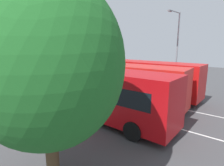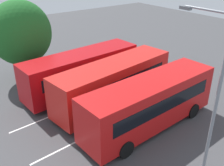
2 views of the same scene
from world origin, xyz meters
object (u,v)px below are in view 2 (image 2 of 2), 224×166
(bus_far_left, at_px, (150,102))
(bus_center_left, at_px, (114,82))
(bus_center_right, at_px, (82,71))
(depot_tree, at_px, (21,33))
(pedestrian, at_px, (156,61))
(street_lamp, at_px, (213,91))

(bus_far_left, bearing_deg, bus_center_left, 89.03)
(bus_center_right, height_order, depot_tree, depot_tree)
(bus_center_left, xyz_separation_m, bus_center_right, (-0.75, 3.14, 0.00))
(pedestrian, height_order, depot_tree, depot_tree)
(bus_center_left, xyz_separation_m, pedestrian, (6.97, 2.53, -0.79))
(bus_center_right, height_order, pedestrian, bus_center_right)
(bus_center_left, relative_size, pedestrian, 5.81)
(pedestrian, bearing_deg, bus_center_left, -12.55)
(bus_far_left, height_order, depot_tree, depot_tree)
(bus_far_left, height_order, bus_center_left, same)
(bus_center_right, bearing_deg, pedestrian, -8.10)
(bus_center_left, relative_size, bus_center_right, 1.01)
(pedestrian, relative_size, depot_tree, 0.25)
(pedestrian, height_order, street_lamp, street_lamp)
(bus_center_right, bearing_deg, bus_center_left, -80.09)
(pedestrian, bearing_deg, bus_far_left, 9.44)
(bus_center_left, relative_size, street_lamp, 1.22)
(bus_center_left, distance_m, street_lamp, 8.57)
(pedestrian, distance_m, street_lamp, 13.54)
(street_lamp, distance_m, depot_tree, 16.55)
(bus_far_left, distance_m, bus_center_left, 3.64)
(bus_center_right, height_order, street_lamp, street_lamp)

